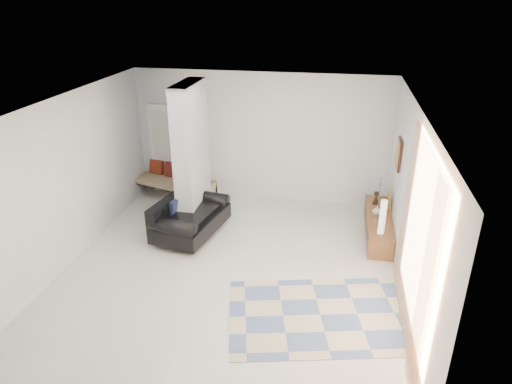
# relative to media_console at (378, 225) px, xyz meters

# --- Properties ---
(floor) EXTENTS (6.00, 6.00, 0.00)m
(floor) POSITION_rel_media_console_xyz_m (-2.52, -1.70, -0.20)
(floor) COLOR beige
(floor) RESTS_ON ground
(ceiling) EXTENTS (6.00, 6.00, 0.00)m
(ceiling) POSITION_rel_media_console_xyz_m (-2.52, -1.70, 2.60)
(ceiling) COLOR white
(ceiling) RESTS_ON wall_back
(wall_back) EXTENTS (6.00, 0.00, 6.00)m
(wall_back) POSITION_rel_media_console_xyz_m (-2.52, 1.30, 1.20)
(wall_back) COLOR silver
(wall_back) RESTS_ON ground
(wall_front) EXTENTS (6.00, 0.00, 6.00)m
(wall_front) POSITION_rel_media_console_xyz_m (-2.52, -4.70, 1.20)
(wall_front) COLOR silver
(wall_front) RESTS_ON ground
(wall_left) EXTENTS (0.00, 6.00, 6.00)m
(wall_left) POSITION_rel_media_console_xyz_m (-5.27, -1.70, 1.20)
(wall_left) COLOR silver
(wall_left) RESTS_ON ground
(wall_right) EXTENTS (0.00, 6.00, 6.00)m
(wall_right) POSITION_rel_media_console_xyz_m (0.23, -1.70, 1.20)
(wall_right) COLOR silver
(wall_right) RESTS_ON ground
(partition_column) EXTENTS (0.35, 1.20, 2.80)m
(partition_column) POSITION_rel_media_console_xyz_m (-3.62, -0.10, 1.20)
(partition_column) COLOR #ADB2B4
(partition_column) RESTS_ON floor
(hallway_door) EXTENTS (0.85, 0.06, 2.04)m
(hallway_door) POSITION_rel_media_console_xyz_m (-4.62, 1.26, 0.82)
(hallway_door) COLOR white
(hallway_door) RESTS_ON floor
(curtain) EXTENTS (0.00, 2.55, 2.55)m
(curtain) POSITION_rel_media_console_xyz_m (0.15, -2.85, 1.25)
(curtain) COLOR orange
(curtain) RESTS_ON wall_right
(wall_art) EXTENTS (0.04, 0.45, 0.55)m
(wall_art) POSITION_rel_media_console_xyz_m (0.20, -0.00, 1.45)
(wall_art) COLOR #33180D
(wall_art) RESTS_ON wall_right
(media_console) EXTENTS (0.45, 1.91, 0.80)m
(media_console) POSITION_rel_media_console_xyz_m (0.00, 0.00, 0.00)
(media_console) COLOR brown
(media_console) RESTS_ON floor
(loveseat) EXTENTS (1.23, 1.76, 0.76)m
(loveseat) POSITION_rel_media_console_xyz_m (-3.58, -0.63, 0.15)
(loveseat) COLOR silver
(loveseat) RESTS_ON floor
(daybed) EXTENTS (1.94, 1.25, 0.77)m
(daybed) POSITION_rel_media_console_xyz_m (-4.44, 0.93, 0.21)
(daybed) COLOR black
(daybed) RESTS_ON floor
(area_rug) EXTENTS (2.95, 2.29, 0.01)m
(area_rug) POSITION_rel_media_console_xyz_m (-0.94, -2.60, -0.20)
(area_rug) COLOR #C6B697
(area_rug) RESTS_ON floor
(cylinder_lamp) EXTENTS (0.12, 0.12, 0.63)m
(cylinder_lamp) POSITION_rel_media_console_xyz_m (-0.02, -0.67, 0.51)
(cylinder_lamp) COLOR silver
(cylinder_lamp) RESTS_ON media_console
(bronze_figurine) EXTENTS (0.14, 0.14, 0.27)m
(bronze_figurine) POSITION_rel_media_console_xyz_m (-0.05, 0.53, 0.33)
(bronze_figurine) COLOR black
(bronze_figurine) RESTS_ON media_console
(vase) EXTENTS (0.20, 0.20, 0.18)m
(vase) POSITION_rel_media_console_xyz_m (-0.05, 0.05, 0.28)
(vase) COLOR silver
(vase) RESTS_ON media_console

